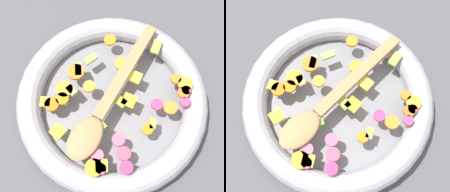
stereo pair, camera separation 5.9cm
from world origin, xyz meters
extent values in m
plane|color=#4C4C51|center=(0.00, 0.00, 0.00)|extent=(4.00, 4.00, 0.00)
cylinder|color=slate|center=(0.00, 0.00, 0.01)|extent=(0.34, 0.34, 0.01)
torus|color=#9E9EA5|center=(0.00, 0.00, 0.03)|extent=(0.39, 0.39, 0.05)
cylinder|color=orange|center=(0.08, -0.04, 0.05)|extent=(0.04, 0.04, 0.01)
cylinder|color=orange|center=(-0.14, -0.04, 0.05)|extent=(0.04, 0.04, 0.01)
cylinder|color=orange|center=(-0.08, 0.06, 0.05)|extent=(0.03, 0.03, 0.01)
cylinder|color=orange|center=(-0.14, -0.03, 0.05)|extent=(0.03, 0.03, 0.01)
cylinder|color=orange|center=(-0.12, 0.01, 0.05)|extent=(0.04, 0.04, 0.01)
cylinder|color=orange|center=(0.10, 0.00, 0.05)|extent=(0.04, 0.04, 0.01)
cylinder|color=orange|center=(0.02, -0.12, 0.05)|extent=(0.03, 0.03, 0.01)
cylinder|color=orange|center=(0.01, 0.14, 0.05)|extent=(0.04, 0.04, 0.01)
cylinder|color=orange|center=(-0.01, -0.07, 0.05)|extent=(0.04, 0.04, 0.01)
cylinder|color=orange|center=(0.05, -0.01, 0.05)|extent=(0.03, 0.03, 0.01)
cylinder|color=orange|center=(0.10, 0.02, 0.05)|extent=(0.03, 0.03, 0.01)
cylinder|color=orange|center=(-0.12, -0.05, 0.05)|extent=(0.02, 0.02, 0.01)
cylinder|color=orange|center=(0.11, 0.03, 0.05)|extent=(0.03, 0.03, 0.01)
cube|color=#84BD3D|center=(0.01, 0.07, 0.05)|extent=(0.02, 0.02, 0.01)
cube|color=#AFD559|center=(0.06, 0.10, 0.05)|extent=(0.02, 0.03, 0.01)
cube|color=#91BB4F|center=(0.05, -0.07, 0.05)|extent=(0.03, 0.03, 0.01)
cube|color=#95B737|center=(-0.01, 0.01, 0.05)|extent=(0.04, 0.03, 0.01)
cube|color=#BDCF4F|center=(0.08, -0.05, 0.05)|extent=(0.02, 0.03, 0.01)
cube|color=#8DB13E|center=(-0.08, 0.05, 0.05)|extent=(0.01, 0.02, 0.01)
cube|color=#93C844|center=(-0.08, -0.12, 0.05)|extent=(0.02, 0.03, 0.01)
cube|color=#A5BB53|center=(0.04, 0.09, 0.05)|extent=(0.01, 0.02, 0.01)
cube|color=#B0CB4D|center=(0.08, 0.00, 0.05)|extent=(0.03, 0.03, 0.01)
cylinder|color=#DB4361|center=(-0.04, 0.11, 0.05)|extent=(0.03, 0.03, 0.01)
cylinder|color=#DA6883|center=(-0.03, -0.11, 0.05)|extent=(0.02, 0.02, 0.01)
cylinder|color=#D55976|center=(0.01, 0.12, 0.05)|extent=(0.03, 0.03, 0.01)
cylinder|color=#D02F66|center=(-0.05, 0.14, 0.05)|extent=(0.03, 0.03, 0.01)
cylinder|color=#DB4C73|center=(0.00, 0.14, 0.05)|extent=(0.02, 0.02, 0.01)
cylinder|color=pink|center=(-0.05, -0.13, 0.05)|extent=(0.03, 0.03, 0.01)
cylinder|color=#C93D71|center=(-0.14, -0.01, 0.05)|extent=(0.02, 0.02, 0.01)
cylinder|color=#CF386E|center=(-0.09, 0.01, 0.05)|extent=(0.03, 0.03, 0.01)
cylinder|color=#DC5375|center=(-0.02, 0.09, 0.05)|extent=(0.03, 0.03, 0.01)
cylinder|color=#CE375B|center=(-0.14, -0.03, 0.05)|extent=(0.02, 0.02, 0.01)
cube|color=yellow|center=(-0.04, -0.05, 0.05)|extent=(0.03, 0.03, 0.01)
cube|color=gold|center=(-0.03, 0.01, 0.05)|extent=(0.03, 0.03, 0.01)
cube|color=yellow|center=(0.13, 0.03, 0.05)|extent=(0.02, 0.02, 0.01)
cube|color=yellow|center=(0.00, 0.14, 0.05)|extent=(0.03, 0.03, 0.01)
cube|color=yellow|center=(0.09, 0.09, 0.05)|extent=(0.03, 0.03, 0.01)
cube|color=#A87F51|center=(-0.02, -0.05, 0.06)|extent=(0.10, 0.22, 0.01)
ellipsoid|color=#A87F51|center=(0.04, 0.09, 0.06)|extent=(0.08, 0.10, 0.01)
camera|label=1|loc=(-0.03, 0.22, 0.63)|focal=50.00mm
camera|label=2|loc=(-0.09, 0.20, 0.63)|focal=50.00mm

